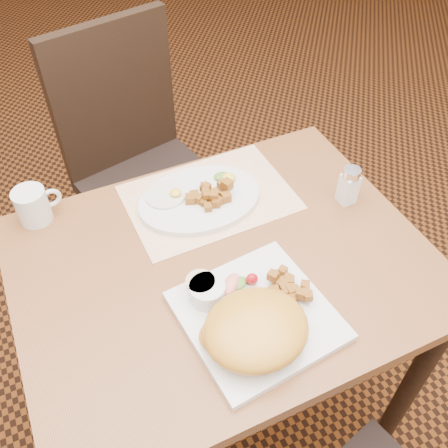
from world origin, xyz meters
TOP-DOWN VIEW (x-y plane):
  - ground at (0.00, 0.00)m, footprint 8.00×8.00m
  - table at (0.00, 0.00)m, footprint 0.90×0.70m
  - chair_far at (0.00, 0.68)m, footprint 0.50×0.51m
  - placemat at (0.05, 0.20)m, footprint 0.40×0.29m
  - plate_square at (-0.00, -0.16)m, footprint 0.31×0.31m
  - plate_oval at (0.02, 0.19)m, footprint 0.31×0.23m
  - hollandaise_mound at (-0.03, -0.21)m, footprint 0.20×0.18m
  - ramekin at (-0.08, -0.08)m, footprint 0.07×0.08m
  - garnish_sq at (-0.01, -0.08)m, footprint 0.09×0.06m
  - fried_egg at (-0.05, 0.23)m, footprint 0.10×0.10m
  - garnish_ov at (0.11, 0.23)m, footprint 0.06×0.05m
  - salt_shaker at (0.35, 0.05)m, footprint 0.04×0.04m
  - coffee_mug at (-0.35, 0.31)m, footprint 0.11×0.08m
  - home_fries_sq at (0.07, -0.14)m, footprint 0.11×0.11m
  - home_fries_ov at (0.05, 0.18)m, footprint 0.12×0.09m

SIDE VIEW (x-z plane):
  - ground at x=0.00m, z-range 0.00..0.00m
  - chair_far at x=0.00m, z-range 0.05..1.02m
  - table at x=0.00m, z-range 0.27..1.02m
  - placemat at x=0.05m, z-range 0.75..0.75m
  - plate_square at x=0.00m, z-range 0.75..0.77m
  - plate_oval at x=0.02m, z-range 0.75..0.77m
  - fried_egg at x=-0.05m, z-range 0.76..0.78m
  - garnish_sq at x=-0.01m, z-range 0.76..0.79m
  - garnish_ov at x=0.11m, z-range 0.77..0.79m
  - home_fries_sq at x=0.07m, z-range 0.76..0.80m
  - home_fries_ov at x=0.05m, z-range 0.76..0.80m
  - ramekin at x=-0.08m, z-range 0.77..0.81m
  - coffee_mug at x=-0.35m, z-range 0.75..0.84m
  - hollandaise_mound at x=-0.03m, z-range 0.76..0.84m
  - salt_shaker at x=0.35m, z-range 0.75..0.85m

